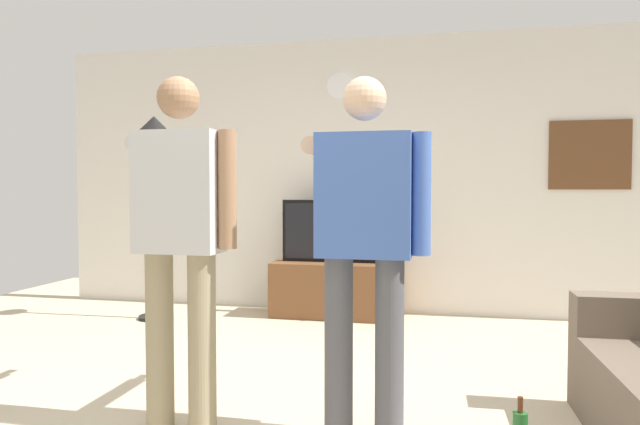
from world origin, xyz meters
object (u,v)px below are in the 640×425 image
object	(u,v)px
wall_clock	(340,86)
television	(335,231)
floor_lamp	(154,174)
framed_picture	(589,155)
person_standing_nearer_lamp	(181,230)
tv_stand	(334,290)
person_standing_nearer_couch	(364,232)

from	to	relation	value
wall_clock	television	bearing A→B (deg)	-90.00
wall_clock	floor_lamp	distance (m)	1.98
wall_clock	floor_lamp	bearing A→B (deg)	-155.55
television	framed_picture	size ratio (longest dim) A/B	1.48
television	floor_lamp	world-z (taller)	floor_lamp
framed_picture	person_standing_nearer_lamp	world-z (taller)	framed_picture
tv_stand	person_standing_nearer_couch	size ratio (longest dim) A/B	0.68
tv_stand	person_standing_nearer_lamp	bearing A→B (deg)	-95.73
television	person_standing_nearer_couch	world-z (taller)	person_standing_nearer_couch
tv_stand	floor_lamp	bearing A→B (deg)	-164.60
tv_stand	floor_lamp	size ratio (longest dim) A/B	0.62
wall_clock	framed_picture	bearing A→B (deg)	0.12
tv_stand	floor_lamp	distance (m)	2.00
wall_clock	person_standing_nearer_lamp	size ratio (longest dim) A/B	0.14
television	floor_lamp	bearing A→B (deg)	-163.08
floor_lamp	tv_stand	bearing A→B (deg)	15.40
wall_clock	floor_lamp	xyz separation A→B (m)	(-1.62, -0.74, -0.88)
tv_stand	framed_picture	size ratio (longest dim) A/B	1.69
wall_clock	person_standing_nearer_couch	xyz separation A→B (m)	(0.65, -2.87, -1.23)
television	framed_picture	xyz separation A→B (m)	(2.31, 0.25, 0.71)
television	framed_picture	distance (m)	2.43
tv_stand	television	bearing A→B (deg)	90.00
person_standing_nearer_lamp	person_standing_nearer_couch	xyz separation A→B (m)	(0.92, 0.09, -0.01)
tv_stand	person_standing_nearer_lamp	distance (m)	2.79
television	floor_lamp	distance (m)	1.78
tv_stand	person_standing_nearer_lamp	world-z (taller)	person_standing_nearer_lamp
person_standing_nearer_couch	person_standing_nearer_lamp	bearing A→B (deg)	-174.12
framed_picture	floor_lamp	size ratio (longest dim) A/B	0.37
framed_picture	floor_lamp	world-z (taller)	floor_lamp
person_standing_nearer_lamp	person_standing_nearer_couch	world-z (taller)	person_standing_nearer_lamp
person_standing_nearer_lamp	person_standing_nearer_couch	bearing A→B (deg)	5.88
framed_picture	person_standing_nearer_couch	bearing A→B (deg)	-119.95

